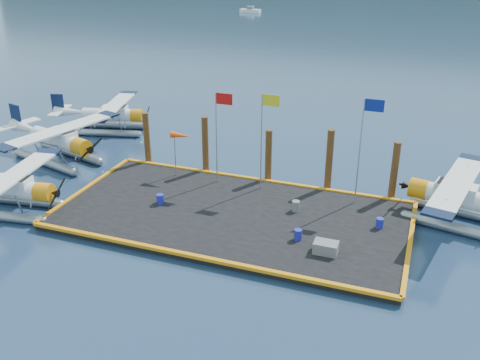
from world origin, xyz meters
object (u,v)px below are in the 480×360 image
(flagpole_blue, at_px, (365,136))
(piling_3, at_px, (329,162))
(drum_4, at_px, (380,223))
(seaplane_b, at_px, (59,142))
(seaplane_c, at_px, (111,116))
(seaplane_d, at_px, (462,201))
(flagpole_yellow, at_px, (265,128))
(piling_2, at_px, (268,158))
(seaplane_a, at_px, (9,191))
(flagpole_red, at_px, (219,124))
(piling_4, at_px, (394,173))
(drum_2, at_px, (296,206))
(windsock, at_px, (181,137))
(piling_0, at_px, (147,140))
(drum_0, at_px, (160,199))
(drum_1, at_px, (298,235))
(crate, at_px, (326,247))
(piling_1, at_px, (205,146))

(flagpole_blue, xyz_separation_m, piling_3, (-2.20, 1.60, -2.54))
(drum_4, bearing_deg, seaplane_b, 173.34)
(seaplane_c, height_order, seaplane_d, seaplane_d)
(drum_4, distance_m, flagpole_yellow, 8.87)
(drum_4, height_order, piling_2, piling_2)
(seaplane_a, bearing_deg, flagpole_red, 117.45)
(piling_2, distance_m, piling_4, 8.00)
(seaplane_d, distance_m, flagpole_yellow, 12.09)
(drum_2, bearing_deg, drum_4, -4.23)
(seaplane_d, distance_m, flagpole_red, 14.98)
(flagpole_blue, distance_m, windsock, 11.81)
(piling_0, bearing_deg, flagpole_red, -14.46)
(seaplane_a, bearing_deg, seaplane_b, -172.24)
(flagpole_yellow, bearing_deg, seaplane_a, -150.53)
(drum_0, relative_size, flagpole_blue, 0.10)
(drum_2, distance_m, flagpole_red, 7.15)
(seaplane_a, xyz_separation_m, seaplane_b, (-2.24, 7.63, 0.13))
(seaplane_d, height_order, drum_1, seaplane_d)
(drum_2, distance_m, piling_2, 4.98)
(drum_1, relative_size, drum_4, 1.02)
(crate, distance_m, flagpole_red, 10.99)
(drum_0, bearing_deg, drum_4, 7.00)
(flagpole_red, height_order, piling_3, flagpole_red)
(drum_0, bearing_deg, piling_3, 32.85)
(drum_1, bearing_deg, piling_2, 118.77)
(seaplane_d, height_order, drum_4, seaplane_d)
(drum_0, height_order, crate, drum_0)
(crate, distance_m, flagpole_yellow, 9.00)
(windsock, bearing_deg, piling_1, 57.34)
(drum_1, distance_m, drum_4, 4.80)
(flagpole_blue, relative_size, piling_3, 1.51)
(drum_2, bearing_deg, piling_0, 162.00)
(crate, xyz_separation_m, piling_3, (-1.50, 7.79, 1.45))
(seaplane_c, xyz_separation_m, windsock, (9.96, -7.06, 1.84))
(seaplane_a, distance_m, piling_2, 16.03)
(drum_1, xyz_separation_m, drum_4, (3.92, 2.78, -0.01))
(seaplane_a, relative_size, drum_1, 15.24)
(drum_1, xyz_separation_m, piling_2, (-3.85, 7.01, 1.20))
(crate, bearing_deg, drum_2, 123.50)
(drum_1, bearing_deg, seaplane_a, -172.83)
(seaplane_a, xyz_separation_m, drum_1, (17.01, 2.14, -0.71))
(seaplane_b, distance_m, piling_0, 6.60)
(flagpole_red, bearing_deg, seaplane_d, 0.24)
(seaplane_b, relative_size, drum_1, 16.51)
(crate, distance_m, piling_0, 16.51)
(seaplane_d, distance_m, piling_4, 4.23)
(drum_2, xyz_separation_m, crate, (2.59, -3.92, -0.02))
(piling_0, bearing_deg, piling_4, 0.00)
(crate, relative_size, windsock, 0.39)
(piling_0, bearing_deg, drum_1, -28.62)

